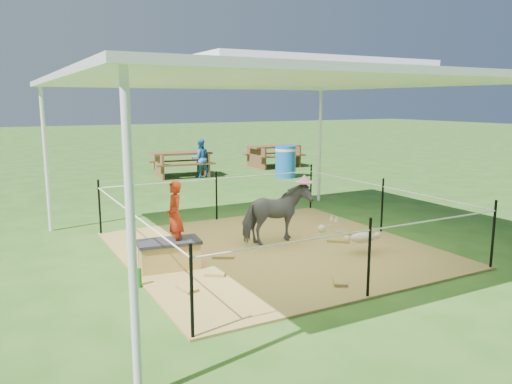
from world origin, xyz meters
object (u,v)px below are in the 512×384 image
woman (175,209)px  distant_person (200,158)px  picnic_table_far (274,156)px  straw_bale (169,256)px  picnic_table_near (181,164)px  trash_barrel (286,162)px  pony (277,214)px  green_bottle (139,277)px  foal (363,236)px

woman → distant_person: size_ratio=0.81×
woman → picnic_table_far: woman is taller
straw_bale → woman: bearing=0.0°
picnic_table_far → picnic_table_near: bearing=-172.1°
trash_barrel → picnic_table_near: 3.30m
pony → picnic_table_far: 10.00m
green_bottle → picnic_table_far: size_ratio=0.12×
pony → distant_person: (1.69, 7.51, 0.08)m
straw_bale → picnic_table_near: (3.24, 8.44, 0.17)m
woman → foal: 2.92m
pony → distant_person: 7.70m
trash_barrel → picnic_table_near: trash_barrel is taller
trash_barrel → picnic_table_far: 2.57m
trash_barrel → pony: bearing=-122.7°
foal → green_bottle: bearing=-170.9°
foal → trash_barrel: (3.15, 7.40, 0.19)m
foal → picnic_table_near: 9.18m
woman → foal: woman is taller
distant_person → picnic_table_far: bearing=-156.7°
picnic_table_near → straw_bale: bearing=-105.4°
trash_barrel → woman: bearing=-131.6°
green_bottle → distant_person: bearing=63.2°
straw_bale → picnic_table_far: size_ratio=0.44×
distant_person → pony: bearing=81.6°
straw_bale → green_bottle: (-0.55, -0.45, -0.07)m
distant_person → foal: bearing=89.0°
green_bottle → pony: (2.53, 0.84, 0.38)m
picnic_table_near → distant_person: distant_person is taller
straw_bale → woman: woman is taller
trash_barrel → picnic_table_near: (-2.78, 1.77, -0.11)m
green_bottle → trash_barrel: 9.69m
picnic_table_near → pony: bearing=-93.3°
woman → picnic_table_far: size_ratio=0.53×
trash_barrel → straw_bale: bearing=-132.1°
picnic_table_far → distant_person: 3.51m
green_bottle → trash_barrel: trash_barrel is taller
woman → green_bottle: size_ratio=4.32×
pony → picnic_table_near: 8.15m
woman → distant_person: woman is taller
picnic_table_far → foal: bearing=-114.2°
woman → pony: woman is taller
woman → pony: 1.96m
pony → picnic_table_near: (1.26, 8.05, -0.14)m
straw_bale → trash_barrel: size_ratio=0.82×
trash_barrel → distant_person: bearing=152.3°
woman → pony: size_ratio=0.84×
pony → picnic_table_far: size_ratio=0.63×
straw_bale → picnic_table_far: 11.43m
woman → green_bottle: 1.08m
straw_bale → foal: bearing=-14.2°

